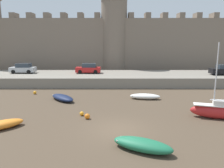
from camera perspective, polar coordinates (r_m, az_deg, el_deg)
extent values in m
plane|color=#4C3D2D|center=(16.92, 1.52, -11.78)|extent=(160.00, 160.00, 0.00)
cube|color=gray|center=(36.12, 0.71, 1.53)|extent=(63.78, 10.00, 1.50)
cube|color=#7A6B5B|center=(46.29, 0.57, 9.67)|extent=(51.78, 2.80, 11.39)
cylinder|color=#7A6B5B|center=(46.30, 0.58, 12.04)|extent=(5.25, 5.25, 15.22)
cube|color=#746557|center=(50.72, -24.16, 15.93)|extent=(1.10, 2.52, 1.10)
cube|color=#746557|center=(49.47, -20.41, 16.34)|extent=(1.10, 2.52, 1.10)
cube|color=#746557|center=(48.44, -16.47, 16.70)|extent=(1.10, 2.52, 1.10)
cube|color=#746557|center=(47.63, -12.36, 16.99)|extent=(1.10, 2.52, 1.10)
cube|color=#746557|center=(47.05, -8.12, 17.21)|extent=(1.10, 2.52, 1.10)
cube|color=#746557|center=(46.71, -3.79, 17.34)|extent=(1.10, 2.52, 1.10)
cube|color=#746557|center=(46.77, 4.96, 17.31)|extent=(1.10, 2.52, 1.10)
cube|color=#746557|center=(47.17, 9.27, 17.16)|extent=(1.10, 2.52, 1.10)
cube|color=#746557|center=(47.81, 13.48, 16.92)|extent=(1.10, 2.52, 1.10)
cube|color=#746557|center=(48.68, 17.55, 16.61)|extent=(1.10, 2.52, 1.10)
cube|color=#746557|center=(49.77, 21.44, 16.24)|extent=(1.10, 2.52, 1.10)
cube|color=#746557|center=(51.06, 25.14, 15.81)|extent=(1.10, 2.52, 1.10)
ellipsoid|color=#1E6B47|center=(13.86, 7.96, -15.47)|extent=(3.94, 2.84, 0.74)
ellipsoid|color=#339266|center=(13.84, 7.97, -15.24)|extent=(3.21, 2.28, 0.41)
cube|color=beige|center=(13.75, 9.12, -15.27)|extent=(0.68, 1.11, 0.06)
cube|color=beige|center=(14.29, 2.24, -14.18)|extent=(0.57, 0.78, 0.08)
ellipsoid|color=silver|center=(25.85, 8.66, -3.21)|extent=(3.65, 1.71, 0.65)
ellipsoid|color=white|center=(25.83, 8.66, -3.08)|extent=(2.98, 1.35, 0.36)
cube|color=beige|center=(25.83, 9.25, -3.01)|extent=(0.35, 1.05, 0.06)
cube|color=beige|center=(25.85, 5.62, -2.96)|extent=(0.37, 0.70, 0.08)
ellipsoid|color=red|center=(21.08, 25.47, -6.56)|extent=(4.32, 2.26, 1.19)
cube|color=silver|center=(20.93, 25.60, -5.10)|extent=(3.79, 1.96, 0.08)
cube|color=silver|center=(20.92, 26.51, -4.45)|extent=(1.33, 1.01, 0.44)
cylinder|color=silver|center=(20.38, 25.62, 2.29)|extent=(0.10, 0.10, 5.34)
cylinder|color=silver|center=(20.88, 26.84, -3.85)|extent=(1.83, 0.63, 0.08)
ellipsoid|color=#141E3D|center=(25.57, -12.78, -3.51)|extent=(3.67, 3.80, 0.65)
ellipsoid|color=navy|center=(25.55, -12.79, -3.37)|extent=(2.97, 3.08, 0.36)
cube|color=beige|center=(25.30, -12.46, -3.41)|extent=(1.02, 0.97, 0.06)
cube|color=beige|center=(26.83, -14.41, -2.74)|extent=(0.76, 0.74, 0.08)
ellipsoid|color=orange|center=(18.88, -26.99, -9.51)|extent=(3.33, 3.04, 0.65)
ellipsoid|color=gold|center=(18.86, -27.01, -9.34)|extent=(2.70, 2.45, 0.36)
cube|color=beige|center=(18.89, -26.27, -9.11)|extent=(0.80, 0.92, 0.06)
sphere|color=orange|center=(19.14, -6.45, -8.38)|extent=(0.47, 0.47, 0.47)
sphere|color=orange|center=(29.74, -19.49, -2.12)|extent=(0.41, 0.41, 0.41)
sphere|color=orange|center=(20.05, -7.87, -7.66)|extent=(0.39, 0.39, 0.39)
cube|color=red|center=(36.80, -6.20, 3.76)|extent=(4.10, 1.70, 0.80)
cube|color=#2D3842|center=(36.71, -5.98, 4.85)|extent=(2.26, 1.50, 0.64)
cylinder|color=black|center=(36.16, -8.34, 3.14)|extent=(0.64, 0.18, 0.64)
cylinder|color=black|center=(37.83, -7.97, 3.48)|extent=(0.64, 0.18, 0.64)
cylinder|color=black|center=(35.88, -4.31, 3.17)|extent=(0.64, 0.18, 0.64)
cylinder|color=black|center=(37.57, -4.12, 3.50)|extent=(0.64, 0.18, 0.64)
cube|color=#B2B5B7|center=(39.61, -22.22, 3.52)|extent=(4.10, 1.70, 0.80)
cube|color=#2D3842|center=(39.49, -22.09, 4.53)|extent=(2.26, 1.50, 0.64)
cylinder|color=black|center=(39.37, -24.37, 2.91)|extent=(0.64, 0.18, 0.64)
cylinder|color=black|center=(40.92, -23.40, 3.24)|extent=(0.64, 0.18, 0.64)
cylinder|color=black|center=(38.40, -20.90, 2.99)|extent=(0.64, 0.18, 0.64)
cylinder|color=black|center=(39.98, -20.05, 3.32)|extent=(0.64, 0.18, 0.64)
cube|color=black|center=(38.94, 27.13, 3.03)|extent=(4.10, 1.70, 0.80)
cylinder|color=black|center=(37.65, 25.95, 2.48)|extent=(0.64, 0.18, 0.64)
cylinder|color=black|center=(39.17, 24.88, 2.84)|extent=(0.64, 0.18, 0.64)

